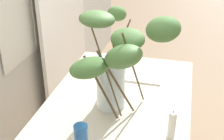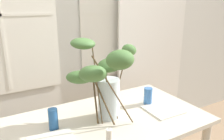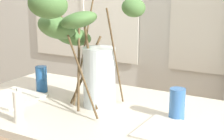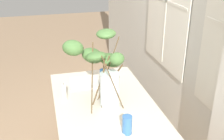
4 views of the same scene
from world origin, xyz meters
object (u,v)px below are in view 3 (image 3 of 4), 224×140
at_px(drinking_glass_blue_right, 177,104).
at_px(plate_square_right, 172,131).
at_px(dining_table, 93,126).
at_px(plate_square_left, 12,98).
at_px(drinking_glass_blue_left, 41,79).
at_px(pillar_candle, 18,107).
at_px(vase_with_branches, 81,44).

bearing_deg(drinking_glass_blue_right, plate_square_right, -77.99).
distance_m(dining_table, plate_square_left, 0.47).
bearing_deg(plate_square_right, drinking_glass_blue_right, 102.01).
height_order(dining_table, plate_square_right, plate_square_right).
xyz_separation_m(dining_table, drinking_glass_blue_left, (-0.39, 0.07, 0.18)).
height_order(drinking_glass_blue_left, pillar_candle, pillar_candle).
bearing_deg(drinking_glass_blue_left, plate_square_right, -11.05).
distance_m(dining_table, drinking_glass_blue_right, 0.45).
bearing_deg(drinking_glass_blue_right, vase_with_branches, -170.89).
bearing_deg(drinking_glass_blue_left, vase_with_branches, -14.08).
xyz_separation_m(drinking_glass_blue_left, pillar_candle, (0.21, -0.39, -0.00)).
bearing_deg(plate_square_right, drinking_glass_blue_left, 168.95).
relative_size(dining_table, drinking_glass_blue_left, 9.68).
xyz_separation_m(drinking_glass_blue_left, plate_square_left, (-0.06, -0.18, -0.07)).
bearing_deg(pillar_candle, drinking_glass_blue_right, 32.89).
xyz_separation_m(drinking_glass_blue_right, plate_square_left, (-0.86, -0.17, -0.06)).
bearing_deg(dining_table, vase_with_branches, -162.75).
bearing_deg(vase_with_branches, dining_table, 17.25).
distance_m(drinking_glass_blue_left, plate_square_left, 0.20).
bearing_deg(dining_table, drinking_glass_blue_right, 8.04).
distance_m(plate_square_left, pillar_candle, 0.35).
height_order(dining_table, drinking_glass_blue_left, drinking_glass_blue_left).
bearing_deg(vase_with_branches, plate_square_left, -166.84).
xyz_separation_m(dining_table, vase_with_branches, (-0.05, -0.02, 0.42)).
distance_m(dining_table, drinking_glass_blue_left, 0.43).
xyz_separation_m(plate_square_left, pillar_candle, (0.27, -0.22, 0.07)).
bearing_deg(plate_square_left, drinking_glass_blue_left, 72.43).
bearing_deg(plate_square_left, dining_table, 13.66).
bearing_deg(plate_square_left, drinking_glass_blue_right, 10.98).
xyz_separation_m(vase_with_branches, pillar_candle, (-0.13, -0.31, -0.24)).
relative_size(vase_with_branches, pillar_candle, 3.97).
distance_m(vase_with_branches, pillar_candle, 0.41).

